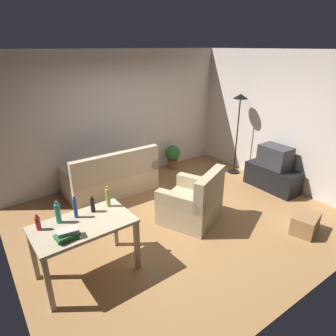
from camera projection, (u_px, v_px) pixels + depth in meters
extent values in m
cube|color=#9E7042|center=(180.00, 219.00, 5.05)|extent=(5.20, 4.40, 0.02)
cube|color=silver|center=(118.00, 118.00, 6.18)|extent=(5.20, 0.10, 2.70)
cube|color=beige|center=(283.00, 121.00, 5.90)|extent=(0.10, 4.40, 2.70)
cube|color=beige|center=(111.00, 182.00, 5.93)|extent=(1.77, 0.84, 0.40)
cube|color=#C0AD91|center=(117.00, 166.00, 5.50)|extent=(1.77, 0.16, 0.52)
cube|color=#C8B597|center=(144.00, 159.00, 6.24)|extent=(0.16, 0.84, 0.22)
cube|color=#C8B597|center=(69.00, 177.00, 5.39)|extent=(0.16, 0.84, 0.22)
cube|color=black|center=(272.00, 178.00, 6.02)|extent=(0.44, 1.10, 0.48)
cube|color=#2D2D33|center=(275.00, 157.00, 5.84)|extent=(0.40, 0.60, 0.44)
cube|color=black|center=(281.00, 155.00, 5.95)|extent=(0.01, 0.52, 0.36)
cylinder|color=black|center=(234.00, 172.00, 6.88)|extent=(0.26, 0.26, 0.03)
cylinder|color=black|center=(237.00, 137.00, 6.55)|extent=(0.03, 0.03, 1.68)
cone|color=black|center=(241.00, 96.00, 6.21)|extent=(0.32, 0.32, 0.10)
cube|color=#C6B28E|center=(83.00, 225.00, 3.56)|extent=(1.22, 0.74, 0.04)
cube|color=tan|center=(48.00, 285.00, 3.16)|extent=(0.06, 0.06, 0.72)
cube|color=tan|center=(137.00, 246.00, 3.79)|extent=(0.06, 0.06, 0.72)
cube|color=tan|center=(33.00, 255.00, 3.62)|extent=(0.06, 0.06, 0.72)
cube|color=tan|center=(114.00, 224.00, 4.24)|extent=(0.06, 0.06, 0.72)
cylinder|color=brown|center=(173.00, 164.00, 7.08)|extent=(0.24, 0.24, 0.22)
sphere|color=#2D6B28|center=(173.00, 153.00, 6.97)|extent=(0.36, 0.36, 0.36)
cube|color=tan|center=(190.00, 208.00, 4.97)|extent=(1.17, 1.14, 0.40)
cube|color=tan|center=(210.00, 189.00, 4.63)|extent=(0.88, 0.52, 0.52)
cube|color=tan|center=(200.00, 184.00, 5.14)|extent=(0.50, 0.83, 0.22)
cube|color=tan|center=(180.00, 202.00, 4.55)|extent=(0.50, 0.83, 0.22)
cube|color=olive|center=(305.00, 224.00, 4.63)|extent=(0.55, 0.46, 0.30)
cylinder|color=#AD2323|center=(38.00, 224.00, 3.40)|extent=(0.06, 0.06, 0.16)
cylinder|color=#AD2323|center=(37.00, 216.00, 3.36)|extent=(0.03, 0.03, 0.04)
cylinder|color=teal|center=(58.00, 213.00, 3.52)|extent=(0.07, 0.07, 0.25)
cylinder|color=teal|center=(56.00, 203.00, 3.46)|extent=(0.03, 0.03, 0.04)
cylinder|color=#2347A3|center=(75.00, 208.00, 3.63)|extent=(0.05, 0.05, 0.26)
cylinder|color=#2347A3|center=(74.00, 198.00, 3.57)|extent=(0.02, 0.02, 0.04)
cylinder|color=black|center=(93.00, 206.00, 3.77)|extent=(0.06, 0.06, 0.18)
cylinder|color=black|center=(92.00, 198.00, 3.72)|extent=(0.03, 0.03, 0.04)
cylinder|color=#BCB24C|center=(108.00, 198.00, 3.88)|extent=(0.06, 0.06, 0.25)
cylinder|color=#BCB24C|center=(107.00, 188.00, 3.83)|extent=(0.03, 0.03, 0.04)
cube|color=#236B33|center=(67.00, 237.00, 3.28)|extent=(0.24, 0.19, 0.03)
cube|color=#236B33|center=(67.00, 235.00, 3.25)|extent=(0.27, 0.19, 0.04)
cube|color=beige|center=(68.00, 231.00, 3.25)|extent=(0.24, 0.15, 0.04)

